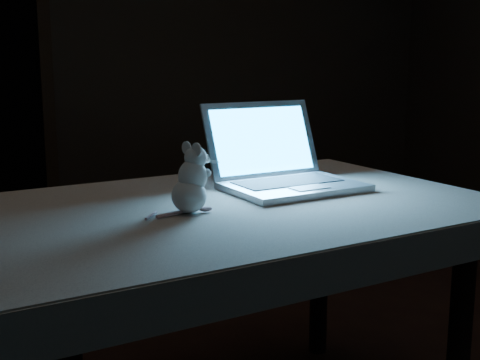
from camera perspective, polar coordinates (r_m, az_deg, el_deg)
name	(u,v)px	position (r m, az deg, el deg)	size (l,w,h in m)	color
back_wall	(136,45)	(4.59, -9.20, 11.80)	(4.50, 0.04, 2.60)	black
table	(233,326)	(2.07, -0.63, -12.82)	(1.45, 0.93, 0.78)	black
tablecloth	(209,220)	(1.95, -2.80, -3.60)	(1.56, 1.04, 0.11)	beige
laptop	(295,146)	(2.11, 4.87, 3.02)	(0.43, 0.38, 0.29)	#AEAFB3
plush_mouse	(189,178)	(1.81, -4.58, 0.16)	(0.15, 0.15, 0.20)	white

